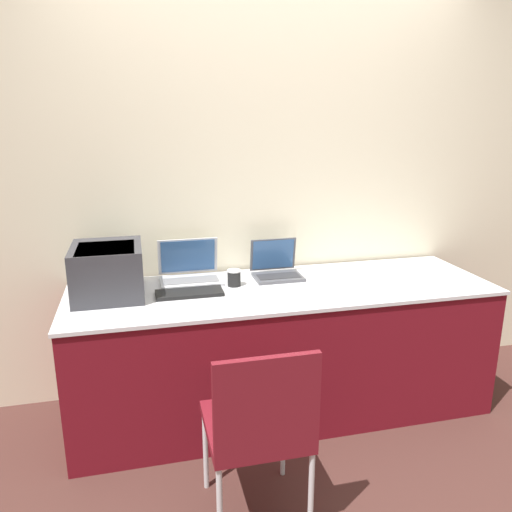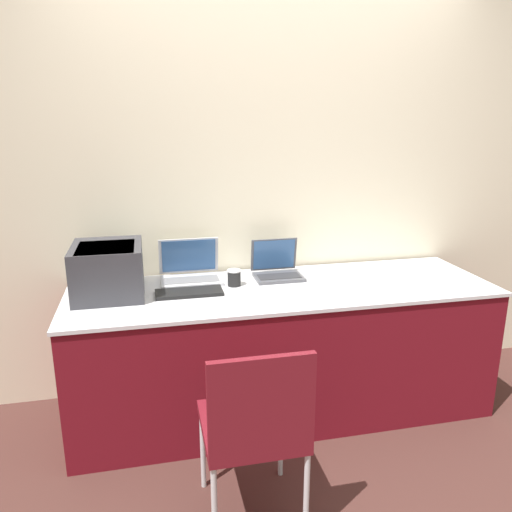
% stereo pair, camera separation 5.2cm
% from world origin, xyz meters
% --- Properties ---
extents(ground_plane, '(14.00, 14.00, 0.00)m').
position_xyz_m(ground_plane, '(0.00, 0.00, 0.00)').
color(ground_plane, '#472823').
extents(wall_back, '(8.00, 0.05, 2.60)m').
position_xyz_m(wall_back, '(0.00, 0.78, 1.30)').
color(wall_back, beige).
rests_on(wall_back, ground_plane).
extents(table, '(2.38, 0.74, 0.77)m').
position_xyz_m(table, '(0.00, 0.36, 0.38)').
color(table, maroon).
rests_on(table, ground_plane).
extents(printer, '(0.36, 0.41, 0.27)m').
position_xyz_m(printer, '(-0.95, 0.44, 0.92)').
color(printer, '#333338').
rests_on(printer, table).
extents(laptop_left, '(0.35, 0.26, 0.23)m').
position_xyz_m(laptop_left, '(-0.50, 0.60, 0.82)').
color(laptop_left, '#B7B7BC').
rests_on(laptop_left, table).
extents(laptop_right, '(0.28, 0.24, 0.22)m').
position_xyz_m(laptop_right, '(0.01, 0.55, 0.82)').
color(laptop_right, '#4C4C51').
rests_on(laptop_right, table).
extents(external_keyboard, '(0.36, 0.14, 0.02)m').
position_xyz_m(external_keyboard, '(-0.53, 0.35, 0.78)').
color(external_keyboard, black).
rests_on(external_keyboard, table).
extents(coffee_cup, '(0.08, 0.08, 0.09)m').
position_xyz_m(coffee_cup, '(-0.27, 0.44, 0.81)').
color(coffee_cup, black).
rests_on(coffee_cup, table).
extents(chair, '(0.41, 0.43, 0.85)m').
position_xyz_m(chair, '(-0.35, -0.48, 0.50)').
color(chair, maroon).
rests_on(chair, ground_plane).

